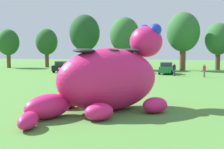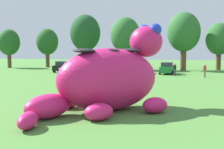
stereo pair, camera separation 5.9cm
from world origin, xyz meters
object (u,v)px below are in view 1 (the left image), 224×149
(car_black, at_px, (62,67))
(car_white, at_px, (88,67))
(giant_inflatable_creature, at_px, (109,78))
(spectator_wandering, at_px, (64,74))
(spectator_near_inflatable, at_px, (204,71))
(spectator_mid_field, at_px, (174,70))
(car_green, at_px, (166,68))
(spectator_by_cars, at_px, (59,76))
(car_orange, at_px, (113,67))
(car_blue, at_px, (138,67))

(car_black, distance_m, car_white, 4.11)
(car_white, bearing_deg, giant_inflatable_creature, -72.41)
(car_white, relative_size, spectator_wandering, 2.41)
(spectator_near_inflatable, height_order, spectator_mid_field, same)
(car_green, bearing_deg, giant_inflatable_creature, -96.56)
(spectator_by_cars, bearing_deg, car_green, 53.18)
(spectator_near_inflatable, distance_m, spectator_mid_field, 4.00)
(car_black, distance_m, car_green, 16.08)
(car_orange, bearing_deg, spectator_wandering, -102.87)
(car_black, xyz_separation_m, spectator_mid_field, (17.15, -3.24, -0.01))
(giant_inflatable_creature, xyz_separation_m, car_black, (-12.97, 27.40, -1.09))
(car_black, distance_m, car_orange, 8.06)
(car_green, bearing_deg, car_orange, 171.93)
(car_white, distance_m, spectator_near_inflatable, 17.68)
(car_blue, height_order, car_green, same)
(giant_inflatable_creature, height_order, car_white, giant_inflatable_creature)
(car_blue, distance_m, spectator_near_inflatable, 10.21)
(spectator_near_inflatable, relative_size, spectator_wandering, 1.00)
(spectator_near_inflatable, relative_size, spectator_by_cars, 1.00)
(giant_inflatable_creature, distance_m, car_orange, 28.61)
(car_orange, relative_size, spectator_near_inflatable, 2.42)
(car_blue, xyz_separation_m, car_green, (4.14, -0.65, 0.00))
(giant_inflatable_creature, xyz_separation_m, car_blue, (-1.03, 27.66, -1.09))
(spectator_wandering, bearing_deg, car_white, 93.70)
(car_green, xyz_separation_m, spectator_near_inflatable, (4.84, -4.21, -0.01))
(car_white, bearing_deg, car_green, -5.29)
(car_white, distance_m, spectator_wandering, 13.55)
(car_white, relative_size, spectator_near_inflatable, 2.41)
(car_orange, bearing_deg, spectator_mid_field, -23.64)
(spectator_near_inflatable, xyz_separation_m, spectator_by_cars, (-15.74, -10.36, 0.00))
(spectator_near_inflatable, bearing_deg, car_black, 167.60)
(car_orange, distance_m, car_blue, 3.94)
(car_blue, bearing_deg, spectator_near_inflatable, -28.44)
(car_black, height_order, car_blue, same)
(spectator_mid_field, bearing_deg, car_orange, 156.36)
(car_orange, height_order, spectator_near_inflatable, car_orange)
(car_black, bearing_deg, car_green, -1.39)
(car_blue, xyz_separation_m, spectator_near_inflatable, (8.98, -4.86, -0.01))
(giant_inflatable_creature, height_order, car_blue, giant_inflatable_creature)
(giant_inflatable_creature, distance_m, car_black, 30.33)
(spectator_near_inflatable, bearing_deg, car_orange, 157.45)
(spectator_by_cars, height_order, spectator_wandering, same)
(spectator_mid_field, xyz_separation_m, spectator_by_cars, (-11.98, -11.72, 0.00))
(car_white, bearing_deg, spectator_near_inflatable, -17.52)
(spectator_near_inflatable, bearing_deg, spectator_by_cars, -146.65)
(giant_inflatable_creature, relative_size, spectator_wandering, 5.64)
(car_black, bearing_deg, giant_inflatable_creature, -64.68)
(giant_inflatable_creature, height_order, spectator_mid_field, giant_inflatable_creature)
(car_black, xyz_separation_m, car_green, (16.07, -0.39, 0.00))
(spectator_near_inflatable, height_order, spectator_by_cars, same)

